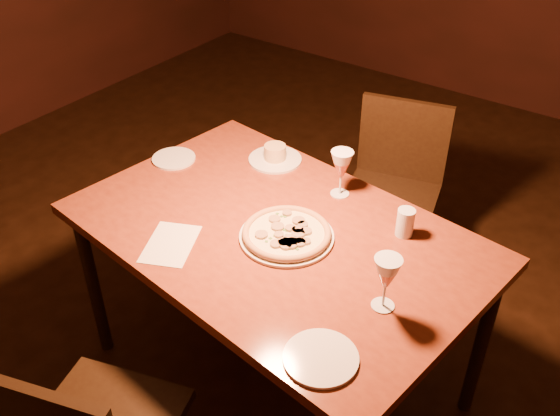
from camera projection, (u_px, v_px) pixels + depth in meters
The scene contains 11 objects.
dining_table at pixel (276, 245), 2.32m from camera, with size 1.61×1.15×0.80m.
chair_far at pixel (394, 185), 3.05m from camera, with size 0.53×0.53×0.90m.
pizza_plate at pixel (287, 234), 2.23m from camera, with size 0.34×0.34×0.04m.
ramekin_saucer at pixel (275, 156), 2.66m from camera, with size 0.23×0.23×0.07m.
wine_glass_far at pixel (341, 173), 2.41m from camera, with size 0.09×0.09×0.19m, color #C86853, non-canonical shape.
wine_glass_right at pixel (386, 283), 1.90m from camera, with size 0.09×0.09×0.19m, color #C86853, non-canonical shape.
water_tumbler at pixel (405, 222), 2.22m from camera, with size 0.06×0.06×0.11m, color silver.
side_plate_left at pixel (174, 158), 2.68m from camera, with size 0.19×0.19×0.01m, color silver.
side_plate_near at pixel (321, 358), 1.78m from camera, with size 0.22×0.22×0.01m, color silver.
menu_card at pixel (170, 244), 2.21m from camera, with size 0.16×0.24×0.00m, color silver.
pendant_light at pixel (275, 13), 1.81m from camera, with size 0.12×0.12×0.12m, color #FF8347.
Camera 1 is at (0.97, -1.16, 2.19)m, focal length 40.00 mm.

